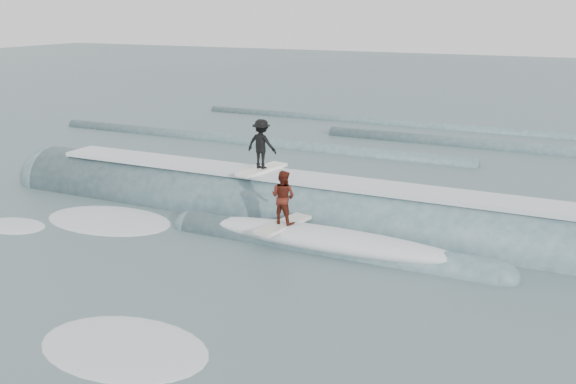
% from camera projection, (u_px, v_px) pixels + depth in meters
% --- Properties ---
extents(ground, '(160.00, 160.00, 0.00)m').
position_uv_depth(ground, '(222.00, 273.00, 15.92)').
color(ground, '#3D5659').
rests_on(ground, ground).
extents(breaking_wave, '(23.11, 4.06, 2.57)m').
position_uv_depth(breaking_wave, '(304.00, 219.00, 19.82)').
color(breaking_wave, '#395961').
rests_on(breaking_wave, ground).
extents(surfer_black, '(1.04, 2.07, 1.66)m').
position_uv_depth(surfer_black, '(262.00, 147.00, 20.07)').
color(surfer_black, white).
rests_on(surfer_black, ground).
extents(surfer_red, '(0.91, 2.07, 1.61)m').
position_uv_depth(surfer_red, '(283.00, 201.00, 17.66)').
color(surfer_red, silver).
rests_on(surfer_red, ground).
extents(whitewater, '(15.43, 8.98, 0.10)m').
position_uv_depth(whitewater, '(133.00, 281.00, 15.43)').
color(whitewater, white).
rests_on(whitewater, ground).
extents(far_swells, '(35.85, 8.65, 0.80)m').
position_uv_depth(far_swells, '(407.00, 142.00, 31.29)').
color(far_swells, '#395961').
rests_on(far_swells, ground).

